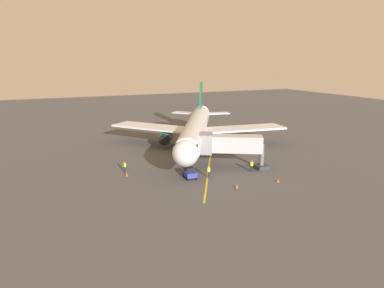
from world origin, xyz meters
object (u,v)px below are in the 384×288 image
Objects in this scene: jet_bridge at (225,144)px; ground_crew_wing_walker at (125,167)px; safety_cone_wing_port at (237,186)px; safety_cone_nose_left at (278,180)px; airplane at (196,129)px; safety_cone_nose_right at (127,174)px; ground_crew_marshaller at (252,166)px; ground_crew_loader at (209,172)px; tug_near_nose at (190,173)px.

ground_crew_wing_walker is at bearing -15.25° from jet_bridge.
safety_cone_nose_left is at bearing 177.05° from safety_cone_wing_port.
safety_cone_wing_port is at bearing 79.94° from airplane.
safety_cone_nose_right is (18.38, -11.09, 0.00)m from safety_cone_nose_left.
ground_crew_marshaller is (-2.80, 3.29, -2.88)m from jet_bridge.
safety_cone_wing_port is (3.73, 21.02, -3.73)m from airplane.
ground_crew_loader is (4.42, 3.20, -2.88)m from jet_bridge.
ground_crew_loader is (7.21, -0.09, 0.00)m from ground_crew_marshaller.
safety_cone_nose_left is at bearing 111.12° from jet_bridge.
ground_crew_loader is 3.11× the size of safety_cone_wing_port.
ground_crew_marshaller reaches higher than safety_cone_wing_port.
ground_crew_marshaller is 1.00× the size of ground_crew_wing_walker.
tug_near_nose is at bearing -32.55° from safety_cone_nose_left.
ground_crew_wing_walker and ground_crew_loader have the same top height.
safety_cone_wing_port is at bearing -2.95° from safety_cone_nose_left.
safety_cone_nose_left is 21.47m from safety_cone_nose_right.
ground_crew_marshaller reaches higher than safety_cone_nose_right.
safety_cone_nose_left is (-18.20, 12.91, -0.61)m from ground_crew_wing_walker.
airplane reaches higher than ground_crew_marshaller.
airplane is 21.56× the size of ground_crew_marshaller.
tug_near_nose is at bearing -20.49° from ground_crew_loader.
ground_crew_loader is 5.58m from safety_cone_wing_port.
airplane reaches higher than tug_near_nose.
safety_cone_wing_port is (-3.99, 6.29, -0.43)m from tug_near_nose.
ground_crew_marshaller is 7.82m from safety_cone_wing_port.
jet_bridge is 5.19m from ground_crew_marshaller.
ground_crew_marshaller is 3.11× the size of safety_cone_nose_left.
airplane is 3.39× the size of jet_bridge.
ground_crew_loader is at bearing 152.80° from safety_cone_nose_right.
safety_cone_nose_right is 1.00× the size of safety_cone_wing_port.
ground_crew_loader is (5.19, 15.67, -3.12)m from airplane.
tug_near_nose is (9.74, -1.04, -0.18)m from ground_crew_marshaller.
ground_crew_marshaller is 19.03m from ground_crew_wing_walker.
ground_crew_loader is 0.71× the size of tug_near_nose.
jet_bridge reaches higher than ground_crew_loader.
ground_crew_wing_walker is 3.11× the size of safety_cone_nose_left.
ground_crew_marshaller is (-2.02, 15.76, -3.12)m from airplane.
tug_near_nose is (7.72, 14.73, -3.30)m from airplane.
ground_crew_marshaller is at bearing 179.28° from ground_crew_loader.
ground_crew_marshaller is 3.11× the size of safety_cone_wing_port.
safety_cone_nose_right is (14.95, -2.21, -3.49)m from jet_bridge.
ground_crew_loader is at bearing 35.95° from jet_bridge.
safety_cone_nose_right is at bearing 33.12° from airplane.
safety_cone_wing_port is (5.75, 5.26, -0.61)m from ground_crew_marshaller.
safety_cone_nose_right is 16.12m from safety_cone_wing_port.
ground_crew_loader is 2.70m from tug_near_nose.
safety_cone_wing_port is at bearing 105.26° from ground_crew_loader.
ground_crew_marshaller is 0.71× the size of tug_near_nose.
safety_cone_wing_port is at bearing 42.42° from ground_crew_marshaller.
airplane is 67.03× the size of safety_cone_nose_left.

